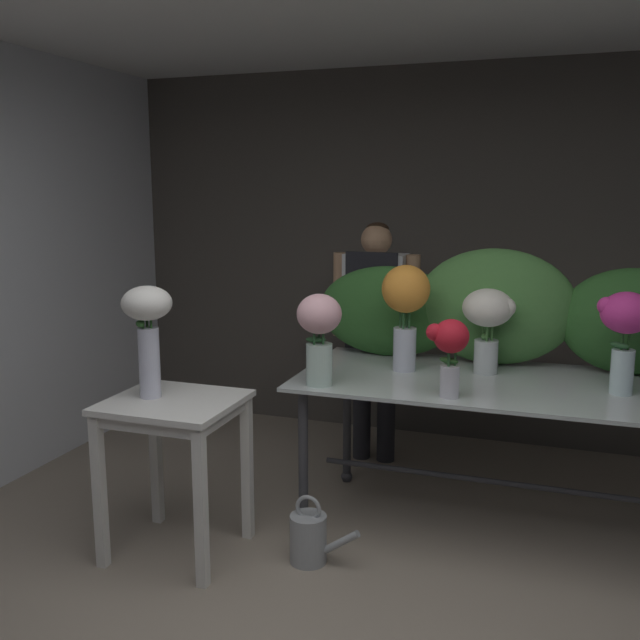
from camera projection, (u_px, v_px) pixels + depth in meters
name	position (u px, v px, depth m)	size (l,w,h in m)	color
ground_plane	(408.00, 529.00, 3.77)	(7.07, 7.07, 0.00)	gray
wall_back	(459.00, 257.00, 5.02)	(5.06, 0.12, 2.65)	#4C4742
wall_left	(9.00, 267.00, 4.34)	(0.12, 3.33, 2.65)	silver
display_table_glass	(492.00, 402.00, 3.62)	(1.99, 0.97, 0.83)	#B5BFBF
side_table_white	(174.00, 423.00, 3.43)	(0.62, 0.57, 0.79)	white
florist	(375.00, 317.00, 4.58)	(0.57, 0.24, 1.59)	#232328
foliage_backdrop	(511.00, 313.00, 3.87)	(2.09, 0.32, 0.65)	#2D6028
vase_ivory_tulips	(488.00, 319.00, 3.69)	(0.28, 0.27, 0.45)	silver
vase_sunset_freesia	(405.00, 303.00, 3.74)	(0.26, 0.26, 0.57)	silver
vase_magenta_ranunculus	(625.00, 326.00, 3.31)	(0.25, 0.24, 0.49)	silver
vase_crimson_anemones	(449.00, 349.00, 3.27)	(0.20, 0.17, 0.37)	silver
vase_blush_hydrangea	(319.00, 332.00, 3.48)	(0.22, 0.22, 0.46)	silver
vase_white_roses_tall	(147.00, 325.00, 3.38)	(0.24, 0.24, 0.55)	silver
watering_can	(309.00, 537.00, 3.42)	(0.35, 0.18, 0.34)	#999EA3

